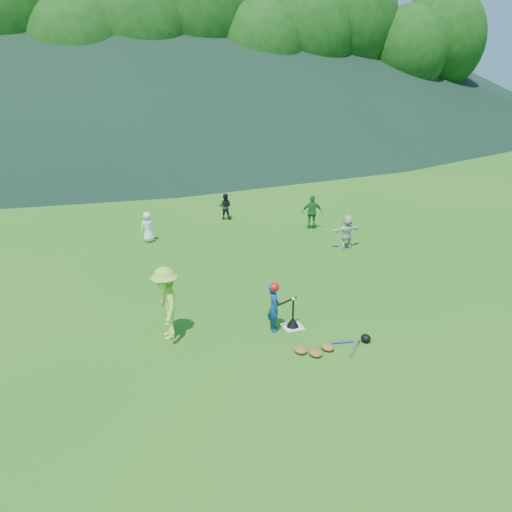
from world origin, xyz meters
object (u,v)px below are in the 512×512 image
(adult_coach, at_px, (166,303))
(fielder_c, at_px, (312,212))
(home_plate, at_px, (293,327))
(fielder_d, at_px, (347,232))
(equipment_pile, at_px, (328,347))
(fielder_a, at_px, (148,227))
(batter_child, at_px, (274,307))
(fielder_b, at_px, (225,206))
(batting_tee, at_px, (293,322))

(adult_coach, distance_m, fielder_c, 9.02)
(home_plate, distance_m, adult_coach, 3.03)
(fielder_d, bearing_deg, equipment_pile, 56.63)
(fielder_a, distance_m, equipment_pile, 8.88)
(batter_child, relative_size, equipment_pile, 0.66)
(adult_coach, height_order, fielder_d, adult_coach)
(batter_child, distance_m, fielder_b, 9.10)
(fielder_d, bearing_deg, batter_child, 44.23)
(fielder_b, bearing_deg, fielder_a, 56.31)
(batter_child, xyz_separation_m, fielder_c, (4.26, 6.63, 0.05))
(fielder_d, bearing_deg, fielder_c, -86.89)
(adult_coach, bearing_deg, home_plate, 83.35)
(fielder_a, xyz_separation_m, fielder_d, (6.14, -2.98, 0.05))
(adult_coach, height_order, equipment_pile, adult_coach)
(batting_tee, bearing_deg, fielder_c, 60.40)
(home_plate, relative_size, batting_tee, 0.66)
(fielder_d, relative_size, batting_tee, 1.71)
(home_plate, distance_m, fielder_d, 5.87)
(fielder_c, bearing_deg, equipment_pile, 87.90)
(home_plate, bearing_deg, batter_child, 175.63)
(fielder_d, height_order, equipment_pile, fielder_d)
(fielder_b, distance_m, equipment_pile, 10.22)
(home_plate, height_order, fielder_b, fielder_b)
(adult_coach, xyz_separation_m, fielder_b, (3.95, 8.43, -0.32))
(fielder_b, xyz_separation_m, batting_tee, (-1.09, -9.00, -0.40))
(adult_coach, relative_size, fielder_d, 1.46)
(fielder_a, xyz_separation_m, fielder_c, (6.01, -0.65, 0.11))
(adult_coach, height_order, fielder_a, adult_coach)
(home_plate, xyz_separation_m, fielder_d, (3.92, 4.34, 0.57))
(batter_child, relative_size, fielder_c, 0.92)
(home_plate, xyz_separation_m, batter_child, (-0.47, 0.04, 0.58))
(fielder_d, bearing_deg, home_plate, 47.74)
(fielder_a, distance_m, fielder_d, 6.83)
(adult_coach, relative_size, equipment_pile, 0.94)
(adult_coach, xyz_separation_m, batting_tee, (2.85, -0.57, -0.72))
(batter_child, bearing_deg, adult_coach, 88.69)
(fielder_b, bearing_deg, batter_child, 109.54)
(adult_coach, bearing_deg, fielder_b, 159.52)
(fielder_b, relative_size, batting_tee, 1.55)
(batter_child, height_order, fielder_a, batter_child)
(adult_coach, distance_m, fielder_a, 6.79)
(fielder_d, relative_size, equipment_pile, 0.65)
(batting_tee, bearing_deg, adult_coach, 168.76)
(batting_tee, bearing_deg, home_plate, 0.00)
(adult_coach, height_order, batting_tee, adult_coach)
(fielder_b, xyz_separation_m, fielder_c, (2.69, -2.33, 0.12))
(home_plate, height_order, batter_child, batter_child)
(fielder_d, bearing_deg, fielder_b, -58.94)
(home_plate, height_order, batting_tee, batting_tee)
(fielder_b, relative_size, fielder_c, 0.82)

